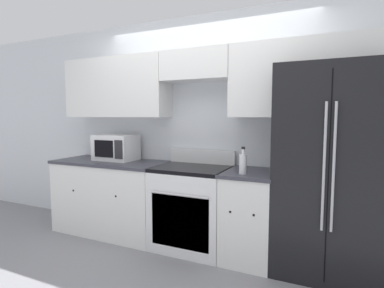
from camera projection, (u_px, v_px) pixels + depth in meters
The scene contains 8 objects.
ground_plane at pixel (179, 259), 3.04m from camera, with size 12.00×12.00×0.00m, color gray.
wall_back at pixel (202, 112), 3.44m from camera, with size 8.00×0.39×2.60m.
lower_cabinets_left at pixel (112, 196), 3.74m from camera, with size 1.43×0.64×0.90m.
lower_cabinets_right at pixel (250, 215), 3.02m from camera, with size 0.51×0.64×0.90m.
oven_range at pixel (192, 207), 3.28m from camera, with size 0.80×0.65×1.06m.
refrigerator at pixel (328, 171), 2.75m from camera, with size 0.92×0.79×1.89m.
microwave at pixel (116, 148), 3.75m from camera, with size 0.50×0.36×0.32m.
bottle at pixel (243, 163), 2.84m from camera, with size 0.07×0.07×0.26m.
Camera 1 is at (1.33, -2.61, 1.44)m, focal length 28.00 mm.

